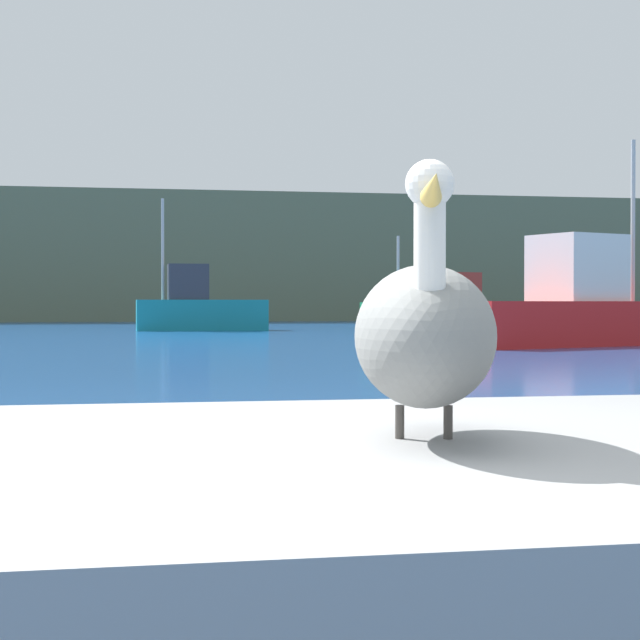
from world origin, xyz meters
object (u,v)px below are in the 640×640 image
Objects in this scene: pelican at (425,333)px; fishing_boat_green at (438,308)px; fishing_boat_teal at (199,307)px; fishing_boat_red at (574,310)px.

pelican is 0.19× the size of fishing_boat_green.
fishing_boat_green is at bearing 177.03° from pelican.
fishing_boat_teal is (-10.63, -1.49, 0.02)m from fishing_boat_green.
fishing_boat_red is 19.18m from fishing_boat_teal.
fishing_boat_red is at bearing 168.80° from pelican.
fishing_boat_red is at bearing 63.88° from fishing_boat_green.
pelican is 43.15m from fishing_boat_green.
fishing_boat_teal is (1.89, 39.81, -0.06)m from pelican.
fishing_boat_red is at bearing 115.78° from fishing_boat_teal.
fishing_boat_teal is at bearing -168.82° from pelican.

